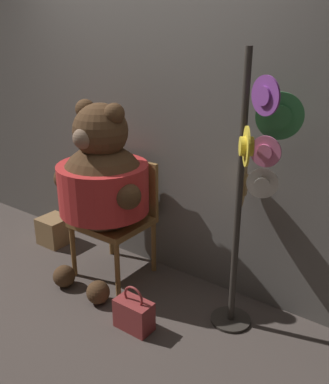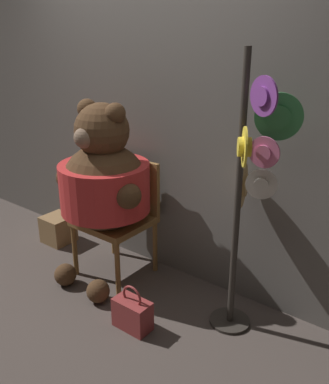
% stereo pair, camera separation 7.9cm
% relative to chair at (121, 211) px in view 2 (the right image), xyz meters
% --- Properties ---
extents(ground_plane, '(14.00, 14.00, 0.00)m').
position_rel_chair_xyz_m(ground_plane, '(0.09, -0.24, -0.53)').
color(ground_plane, '#4C423D').
extents(wall_back, '(8.00, 0.10, 2.74)m').
position_rel_chair_xyz_m(wall_back, '(0.09, 0.31, 0.84)').
color(wall_back, '#66605B').
rests_on(wall_back, ground_plane).
extents(chair, '(0.54, 0.51, 0.94)m').
position_rel_chair_xyz_m(chair, '(0.00, 0.00, 0.00)').
color(chair, olive).
rests_on(chair, ground_plane).
extents(teddy_bear, '(0.83, 0.74, 1.44)m').
position_rel_chair_xyz_m(teddy_bear, '(-0.00, -0.17, 0.30)').
color(teddy_bear, '#4C331E').
rests_on(teddy_bear, ground_plane).
extents(hat_display_rack, '(0.44, 0.53, 1.83)m').
position_rel_chair_xyz_m(hat_display_rack, '(1.14, -0.05, 0.48)').
color(hat_display_rack, '#332D28').
rests_on(hat_display_rack, ground_plane).
extents(handbag_on_ground, '(0.26, 0.14, 0.33)m').
position_rel_chair_xyz_m(handbag_on_ground, '(0.59, -0.53, -0.41)').
color(handbag_on_ground, maroon).
rests_on(handbag_on_ground, ground_plane).
extents(wooden_crate, '(0.26, 0.26, 0.26)m').
position_rel_chair_xyz_m(wooden_crate, '(-0.82, -0.02, -0.40)').
color(wooden_crate, '#937047').
rests_on(wooden_crate, ground_plane).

